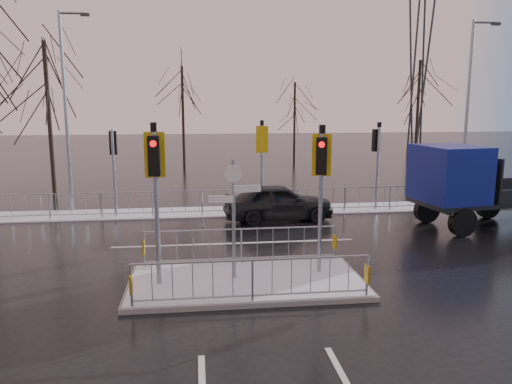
{
  "coord_description": "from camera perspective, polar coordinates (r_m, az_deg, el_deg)",
  "views": [
    {
      "loc": [
        -1.22,
        -12.09,
        4.65
      ],
      "look_at": [
        0.66,
        3.35,
        1.8
      ],
      "focal_mm": 35.0,
      "sensor_mm": 36.0,
      "label": 1
    }
  ],
  "objects": [
    {
      "name": "pylon_wires",
      "position": [
        46.26,
        17.02,
        17.88
      ],
      "size": [
        70.0,
        2.38,
        19.97
      ],
      "color": "#2D3033",
      "rests_on": "ground"
    },
    {
      "name": "tree_far_c",
      "position": [
        36.43,
        18.09,
        10.66
      ],
      "size": [
        4.0,
        4.0,
        7.55
      ],
      "color": "black",
      "rests_on": "ground"
    },
    {
      "name": "lane_markings",
      "position": [
        12.7,
        -0.95,
        -11.08
      ],
      "size": [
        8.0,
        11.38,
        0.01
      ],
      "color": "silver",
      "rests_on": "ground"
    },
    {
      "name": "flatbed_truck",
      "position": [
        19.98,
        23.3,
        0.84
      ],
      "size": [
        6.9,
        3.34,
        3.07
      ],
      "color": "black",
      "rests_on": "ground"
    },
    {
      "name": "snow_verge",
      "position": [
        21.24,
        -3.47,
        -2.23
      ],
      "size": [
        30.0,
        2.0,
        0.04
      ],
      "primitive_type": "cube",
      "color": "white",
      "rests_on": "ground"
    },
    {
      "name": "far_kerb_fixtures",
      "position": [
        20.56,
        -2.6,
        0.2
      ],
      "size": [
        18.0,
        0.65,
        3.83
      ],
      "color": "gray",
      "rests_on": "ground"
    },
    {
      "name": "traffic_island",
      "position": [
        12.89,
        -1.16,
        -8.92
      ],
      "size": [
        6.0,
        3.04,
        4.15
      ],
      "color": "#62625D",
      "rests_on": "ground"
    },
    {
      "name": "tree_far_b",
      "position": [
        36.81,
        4.44,
        9.62
      ],
      "size": [
        3.25,
        3.25,
        6.14
      ],
      "color": "black",
      "rests_on": "ground"
    },
    {
      "name": "street_lamp_left",
      "position": [
        22.21,
        -20.78,
        9.31
      ],
      "size": [
        1.25,
        0.18,
        8.2
      ],
      "color": "gray",
      "rests_on": "ground"
    },
    {
      "name": "ground",
      "position": [
        13.01,
        -1.1,
        -10.56
      ],
      "size": [
        120.0,
        120.0,
        0.0
      ],
      "primitive_type": "plane",
      "color": "black",
      "rests_on": "ground"
    },
    {
      "name": "car_far_lane",
      "position": [
        19.64,
        2.58,
        -1.15
      ],
      "size": [
        4.39,
        2.03,
        1.46
      ],
      "primitive_type": "imported",
      "rotation": [
        0.0,
        0.0,
        1.64
      ],
      "color": "black",
      "rests_on": "ground"
    },
    {
      "name": "tree_far_a",
      "position": [
        34.1,
        -8.39,
        10.57
      ],
      "size": [
        3.75,
        3.75,
        7.08
      ],
      "color": "black",
      "rests_on": "ground"
    },
    {
      "name": "tree_near_b",
      "position": [
        25.51,
        -22.76,
        10.71
      ],
      "size": [
        4.0,
        4.0,
        7.55
      ],
      "color": "black",
      "rests_on": "ground"
    },
    {
      "name": "street_lamp_right",
      "position": [
        23.73,
        23.16,
        8.93
      ],
      "size": [
        1.25,
        0.18,
        8.0
      ],
      "color": "gray",
      "rests_on": "ground"
    }
  ]
}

